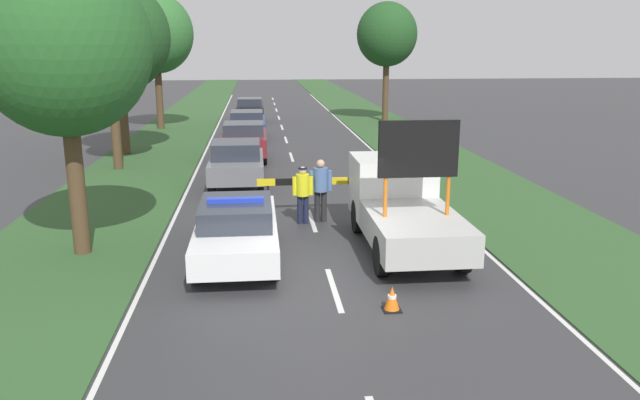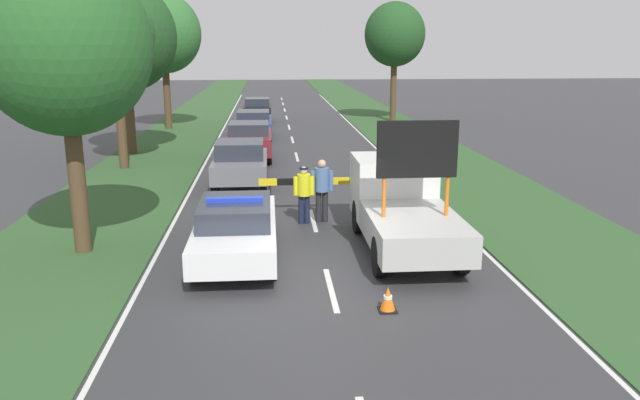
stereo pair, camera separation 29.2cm
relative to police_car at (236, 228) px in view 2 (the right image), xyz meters
The scene contains 20 objects.
ground_plane 2.61m from the police_car, 35.46° to the right, with size 160.00×160.00×0.00m, color #333335.
lane_markings 15.34m from the police_car, 82.34° to the left, with size 8.07×69.57×0.01m.
grass_verge_left 19.04m from the police_car, 102.90° to the left, with size 4.41×120.00×0.03m.
grass_verge_right 20.34m from the police_car, 65.81° to the left, with size 4.41×120.00×0.03m.
police_car is the anchor object (origin of this frame).
work_truck 4.14m from the police_car, ahead, with size 2.06×5.21×3.32m.
road_barrier 4.37m from the police_car, 61.22° to the left, with size 3.23×0.08×1.09m.
police_officer 3.31m from the police_car, 57.70° to the left, with size 0.59×0.37×1.64m.
pedestrian_civilian 3.73m from the police_car, 52.14° to the left, with size 0.65×0.41×1.80m.
traffic_cone_near_police 7.09m from the police_car, 45.56° to the left, with size 0.48×0.48×0.66m.
traffic_cone_centre_front 4.51m from the police_car, 47.87° to the right, with size 0.35×0.35×0.48m.
queued_car_suv_grey 7.85m from the police_car, 91.65° to the left, with size 1.88×3.98×1.63m.
queued_car_wagon_maroon 13.19m from the police_car, 90.27° to the left, with size 1.94×4.08×1.64m.
queued_car_hatch_blue 19.73m from the police_car, 90.04° to the left, with size 1.93×4.59×1.49m.
queued_car_sedan_black 27.06m from the police_car, 89.84° to the left, with size 1.74×4.11×1.57m.
roadside_tree_near_left 13.35m from the police_car, 114.11° to the left, with size 3.10×3.10×6.97m.
roadside_tree_near_right 16.63m from the police_car, 110.20° to the left, with size 4.61×4.61×7.71m.
roadside_tree_mid_left 25.05m from the police_car, 102.27° to the left, with size 4.37×4.37×7.87m.
roadside_tree_mid_right 28.47m from the police_car, 71.36° to the left, with size 3.88×3.88×7.63m.
roadside_tree_far_left 5.65m from the police_car, 169.37° to the left, with size 3.93×3.93×6.99m.
Camera 2 is at (-1.21, -12.74, 4.92)m, focal length 35.00 mm.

